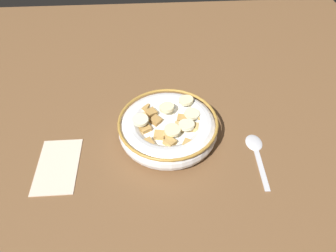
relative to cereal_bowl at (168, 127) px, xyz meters
The scene contains 4 objects.
ground_plane 3.57cm from the cereal_bowl, 99.14° to the left, with size 127.37×127.37×2.00cm, color brown.
cereal_bowl is the anchor object (origin of this frame).
spoon 17.91cm from the cereal_bowl, 104.55° to the right, with size 13.67×3.59×0.80cm.
folded_napkin 22.43cm from the cereal_bowl, 106.37° to the left, with size 12.87×7.72×0.30cm, color beige.
Camera 1 is at (-41.42, 2.72, 46.16)cm, focal length 32.00 mm.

